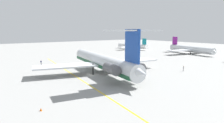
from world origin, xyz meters
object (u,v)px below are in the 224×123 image
Objects in this scene: ground_crew_near_nose at (41,62)px; airliner_far_left at (131,46)px; safety_cone_nose at (41,109)px; main_jetliner at (104,62)px; ground_crew_near_tail at (183,68)px; airliner_mid_left at (192,49)px.

airliner_far_left is at bearing -61.44° from ground_crew_near_nose.
ground_crew_near_nose is (28.39, -72.09, -1.19)m from airliner_far_left.
main_jetliner is at bearing 126.58° from safety_cone_nose.
airliner_far_left is at bearing -70.78° from ground_crew_near_tail.
airliner_mid_left is 56.94× the size of safety_cone_nose.
main_jetliner reaches higher than airliner_mid_left.
safety_cone_nose is (18.43, -24.84, -3.47)m from main_jetliner.
ground_crew_near_tail is at bearing -132.90° from ground_crew_near_nose.
airliner_mid_left reaches higher than safety_cone_nose.
airliner_far_left is 0.84× the size of airliner_mid_left.
ground_crew_near_nose is (-27.79, -11.20, -2.61)m from main_jetliner.
ground_crew_near_tail is at bearing -109.85° from main_jetliner.
main_jetliner is 25.68× the size of ground_crew_near_tail.
safety_cone_nose is at bearing 54.52° from ground_crew_near_tail.
ground_crew_near_tail reaches higher than safety_cone_nose.
ground_crew_near_tail is at bearing 142.75° from airliner_far_left.
ground_crew_near_nose is at bearing 31.44° from main_jetliner.
main_jetliner is 85.55× the size of safety_cone_nose.
ground_crew_near_tail is (69.10, -37.88, -1.16)m from airliner_far_left.
ground_crew_near_nose is (-14.20, -80.29, -1.62)m from airliner_mid_left.
safety_cone_nose is at bearing 122.52° from airliner_far_left.
airliner_mid_left is 81.55m from ground_crew_near_nose.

